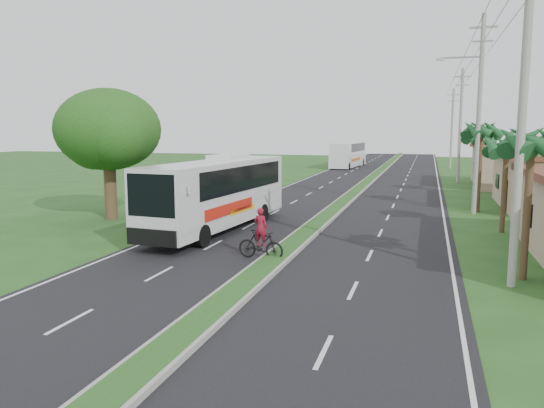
# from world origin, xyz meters

# --- Properties ---
(ground) EXTENTS (180.00, 180.00, 0.00)m
(ground) POSITION_xyz_m (0.00, 0.00, 0.00)
(ground) COLOR #21491A
(ground) RESTS_ON ground
(road_asphalt) EXTENTS (14.00, 160.00, 0.02)m
(road_asphalt) POSITION_xyz_m (0.00, 20.00, 0.01)
(road_asphalt) COLOR black
(road_asphalt) RESTS_ON ground
(median_strip) EXTENTS (1.20, 160.00, 0.18)m
(median_strip) POSITION_xyz_m (0.00, 20.00, 0.10)
(median_strip) COLOR gray
(median_strip) RESTS_ON ground
(lane_edge_left) EXTENTS (0.12, 160.00, 0.01)m
(lane_edge_left) POSITION_xyz_m (-6.70, 20.00, 0.00)
(lane_edge_left) COLOR silver
(lane_edge_left) RESTS_ON ground
(lane_edge_right) EXTENTS (0.12, 160.00, 0.01)m
(lane_edge_right) POSITION_xyz_m (6.70, 20.00, 0.00)
(lane_edge_right) COLOR silver
(lane_edge_right) RESTS_ON ground
(shop_far) EXTENTS (8.60, 11.60, 3.82)m
(shop_far) POSITION_xyz_m (14.00, 36.00, 1.93)
(shop_far) COLOR tan
(shop_far) RESTS_ON ground
(palm_verge_a) EXTENTS (2.40, 2.40, 5.45)m
(palm_verge_a) POSITION_xyz_m (9.00, 3.00, 4.74)
(palm_verge_a) COLOR #473321
(palm_verge_a) RESTS_ON ground
(palm_verge_b) EXTENTS (2.40, 2.40, 5.05)m
(palm_verge_b) POSITION_xyz_m (9.40, 12.00, 4.36)
(palm_verge_b) COLOR #473321
(palm_verge_b) RESTS_ON ground
(palm_verge_c) EXTENTS (2.40, 2.40, 5.85)m
(palm_verge_c) POSITION_xyz_m (8.80, 19.00, 5.12)
(palm_verge_c) COLOR #473321
(palm_verge_c) RESTS_ON ground
(palm_verge_d) EXTENTS (2.40, 2.40, 5.25)m
(palm_verge_d) POSITION_xyz_m (9.30, 28.00, 4.55)
(palm_verge_d) COLOR #473321
(palm_verge_d) RESTS_ON ground
(shade_tree) EXTENTS (6.30, 6.00, 7.54)m
(shade_tree) POSITION_xyz_m (-12.11, 10.02, 5.03)
(shade_tree) COLOR #473321
(shade_tree) RESTS_ON ground
(utility_pole_a) EXTENTS (1.60, 0.28, 11.00)m
(utility_pole_a) POSITION_xyz_m (8.50, 2.00, 5.67)
(utility_pole_a) COLOR gray
(utility_pole_a) RESTS_ON ground
(utility_pole_b) EXTENTS (3.20, 0.28, 12.00)m
(utility_pole_b) POSITION_xyz_m (8.47, 18.00, 6.26)
(utility_pole_b) COLOR gray
(utility_pole_b) RESTS_ON ground
(utility_pole_c) EXTENTS (1.60, 0.28, 11.00)m
(utility_pole_c) POSITION_xyz_m (8.50, 38.00, 5.67)
(utility_pole_c) COLOR gray
(utility_pole_c) RESTS_ON ground
(utility_pole_d) EXTENTS (1.60, 0.28, 10.50)m
(utility_pole_d) POSITION_xyz_m (8.50, 58.00, 5.42)
(utility_pole_d) COLOR gray
(utility_pole_d) RESTS_ON ground
(coach_bus_main) EXTENTS (3.49, 12.17, 3.88)m
(coach_bus_main) POSITION_xyz_m (-4.59, 8.42, 2.13)
(coach_bus_main) COLOR silver
(coach_bus_main) RESTS_ON ground
(coach_bus_far) EXTENTS (3.45, 11.85, 3.40)m
(coach_bus_far) POSITION_xyz_m (-5.00, 57.01, 1.93)
(coach_bus_far) COLOR white
(coach_bus_far) RESTS_ON ground
(motorcyclist) EXTENTS (2.03, 0.83, 2.11)m
(motorcyclist) POSITION_xyz_m (-0.65, 3.17, 0.74)
(motorcyclist) COLOR black
(motorcyclist) RESTS_ON ground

